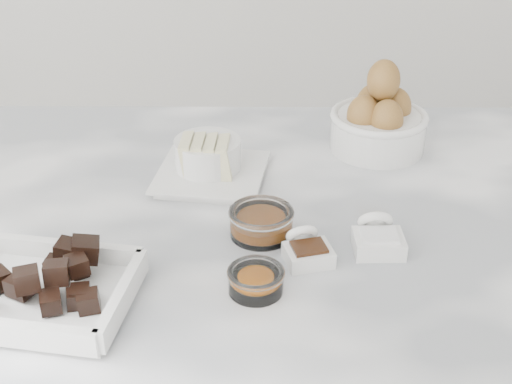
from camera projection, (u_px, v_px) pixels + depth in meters
marble_slab at (240, 244)px, 0.92m from camera, size 1.20×0.80×0.04m
chocolate_dish at (37, 287)px, 0.77m from camera, size 0.23×0.19×0.05m
butter_plate at (209, 166)px, 1.02m from camera, size 0.17×0.17×0.06m
sugar_ramekin at (208, 157)px, 1.02m from camera, size 0.10×0.10×0.06m
egg_bowl at (379, 121)px, 1.09m from camera, size 0.15×0.15×0.14m
honey_bowl at (261, 222)px, 0.90m from camera, size 0.08×0.08×0.04m
zest_bowl at (256, 280)px, 0.80m from camera, size 0.07×0.07×0.03m
vanilla_spoon at (307, 249)px, 0.85m from camera, size 0.06×0.08×0.04m
salt_spoon at (378, 237)px, 0.87m from camera, size 0.06×0.08×0.05m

